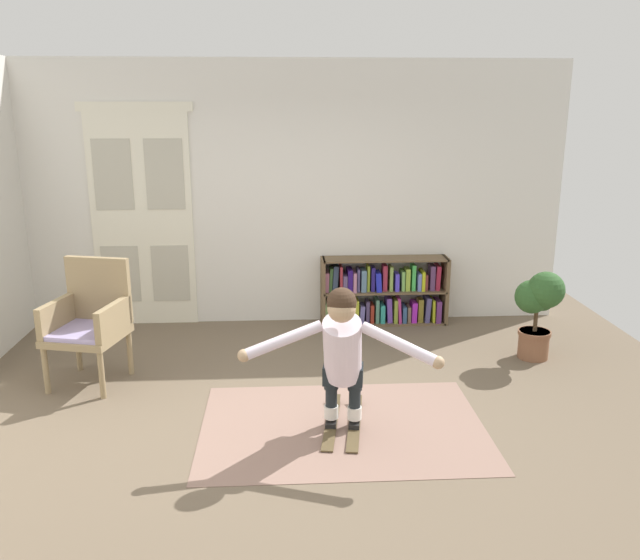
{
  "coord_description": "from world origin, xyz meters",
  "views": [
    {
      "loc": [
        -0.15,
        -4.6,
        2.41
      ],
      "look_at": [
        0.15,
        0.43,
        1.05
      ],
      "focal_mm": 36.35,
      "sensor_mm": 36.0,
      "label": 1
    }
  ],
  "objects_px": {
    "bookshelf": "(381,294)",
    "person_skier": "(342,349)",
    "potted_plant": "(538,306)",
    "wicker_chair": "(90,319)",
    "skis_pair": "(343,422)"
  },
  "relations": [
    {
      "from": "potted_plant",
      "to": "person_skier",
      "type": "bearing_deg",
      "value": -144.99
    },
    {
      "from": "person_skier",
      "to": "wicker_chair",
      "type": "bearing_deg",
      "value": 151.17
    },
    {
      "from": "wicker_chair",
      "to": "skis_pair",
      "type": "bearing_deg",
      "value": -24.57
    },
    {
      "from": "bookshelf",
      "to": "potted_plant",
      "type": "xyz_separation_m",
      "value": [
        1.33,
        -1.2,
        0.21
      ]
    },
    {
      "from": "bookshelf",
      "to": "person_skier",
      "type": "distance_m",
      "value": 2.73
    },
    {
      "from": "wicker_chair",
      "to": "potted_plant",
      "type": "bearing_deg",
      "value": 3.29
    },
    {
      "from": "wicker_chair",
      "to": "potted_plant",
      "type": "xyz_separation_m",
      "value": [
        4.16,
        0.24,
        -0.03
      ]
    },
    {
      "from": "bookshelf",
      "to": "potted_plant",
      "type": "bearing_deg",
      "value": -41.97
    },
    {
      "from": "bookshelf",
      "to": "skis_pair",
      "type": "height_order",
      "value": "bookshelf"
    },
    {
      "from": "potted_plant",
      "to": "person_skier",
      "type": "xyz_separation_m",
      "value": [
        -2.02,
        -1.42,
        0.16
      ]
    },
    {
      "from": "potted_plant",
      "to": "bookshelf",
      "type": "bearing_deg",
      "value": 138.03
    },
    {
      "from": "potted_plant",
      "to": "skis_pair",
      "type": "height_order",
      "value": "potted_plant"
    },
    {
      "from": "wicker_chair",
      "to": "person_skier",
      "type": "height_order",
      "value": "person_skier"
    },
    {
      "from": "bookshelf",
      "to": "wicker_chair",
      "type": "bearing_deg",
      "value": -153.07
    },
    {
      "from": "wicker_chair",
      "to": "skis_pair",
      "type": "relative_size",
      "value": 1.27
    }
  ]
}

